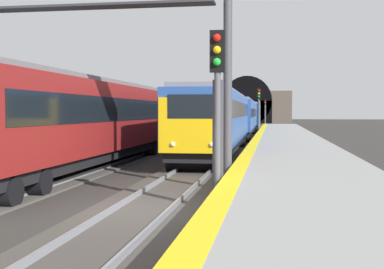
# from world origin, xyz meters

# --- Properties ---
(ground_plane) EXTENTS (320.00, 320.00, 0.00)m
(ground_plane) POSITION_xyz_m (0.00, 0.00, 0.00)
(ground_plane) COLOR #302D2B
(platform_right) EXTENTS (112.00, 4.30, 0.93)m
(platform_right) POSITION_xyz_m (0.00, -4.16, 0.47)
(platform_right) COLOR gray
(platform_right) RESTS_ON ground_plane
(platform_right_edge_strip) EXTENTS (112.00, 0.50, 0.01)m
(platform_right_edge_strip) POSITION_xyz_m (0.00, -2.26, 0.94)
(platform_right_edge_strip) COLOR yellow
(platform_right_edge_strip) RESTS_ON platform_right
(track_main_line) EXTENTS (160.00, 3.04, 0.21)m
(track_main_line) POSITION_xyz_m (0.00, 0.00, 0.04)
(track_main_line) COLOR #423D38
(track_main_line) RESTS_ON ground_plane
(train_main_approaching) EXTENTS (60.01, 3.04, 3.78)m
(train_main_approaching) POSITION_xyz_m (37.05, -0.00, 2.16)
(train_main_approaching) COLOR #264C99
(train_main_approaching) RESTS_ON ground_plane
(train_adjacent_platform) EXTENTS (40.32, 2.94, 4.89)m
(train_adjacent_platform) POSITION_xyz_m (19.08, 4.79, 2.29)
(train_adjacent_platform) COLOR maroon
(train_adjacent_platform) RESTS_ON ground_plane
(railway_signal_near) EXTENTS (0.39, 0.38, 4.63)m
(railway_signal_near) POSITION_xyz_m (0.33, -1.85, 2.83)
(railway_signal_near) COLOR #4C4C54
(railway_signal_near) RESTS_ON ground_plane
(railway_signal_mid) EXTENTS (0.39, 0.38, 4.88)m
(railway_signal_mid) POSITION_xyz_m (38.01, -1.85, 2.97)
(railway_signal_mid) COLOR #4C4C54
(railway_signal_mid) RESTS_ON ground_plane
(railway_signal_far) EXTENTS (0.39, 0.38, 4.73)m
(railway_signal_far) POSITION_xyz_m (79.49, -1.85, 2.79)
(railway_signal_far) COLOR #4C4C54
(railway_signal_far) RESTS_ON ground_plane
(overhead_signal_gantry) EXTENTS (0.70, 8.69, 6.86)m
(overhead_signal_gantry) POSITION_xyz_m (3.64, 2.40, 5.20)
(overhead_signal_gantry) COLOR #3F3F47
(overhead_signal_gantry) RESTS_ON ground_plane
(tunnel_portal) EXTENTS (3.04, 19.41, 10.87)m
(tunnel_portal) POSITION_xyz_m (98.96, 2.40, 3.58)
(tunnel_portal) COLOR #51473D
(tunnel_portal) RESTS_ON ground_plane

